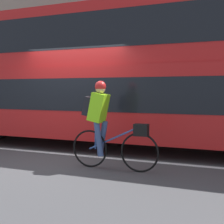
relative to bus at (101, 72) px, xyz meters
The scene contains 7 objects.
ground_plane 2.43m from the bus, 96.89° to the right, with size 80.00×80.00×0.00m, color #424244.
road_center_line 2.37m from the bus, 97.45° to the right, with size 50.00×0.14×0.01m, color silver.
sidewalk_curb 4.23m from the bus, 92.58° to the left, with size 60.00×2.56×0.13m.
building_facade 5.76m from the bus, 91.87° to the left, with size 60.00×0.30×8.87m.
bus is the anchor object (origin of this frame).
cyclist_on_bike 2.66m from the bus, 63.87° to the right, with size 1.74×0.32×1.68m.
street_sign_post 4.00m from the bus, 66.50° to the left, with size 0.36×0.09×2.35m.
Camera 1 is at (3.58, -6.17, 1.51)m, focal length 50.00 mm.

